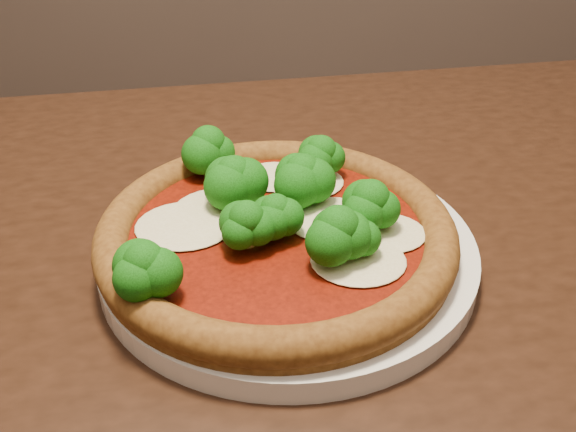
{
  "coord_description": "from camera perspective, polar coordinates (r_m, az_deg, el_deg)",
  "views": [
    {
      "loc": [
        -0.16,
        -0.35,
        1.05
      ],
      "look_at": [
        -0.14,
        0.05,
        0.79
      ],
      "focal_mm": 40.0,
      "sensor_mm": 36.0,
      "label": 1
    }
  ],
  "objects": [
    {
      "name": "dining_table",
      "position": [
        0.56,
        -4.28,
        -12.39
      ],
      "size": [
        1.33,
        0.91,
        0.75
      ],
      "rotation": [
        0.0,
        0.0,
        0.14
      ],
      "color": "black",
      "rests_on": "floor"
    },
    {
      "name": "plate",
      "position": [
        0.49,
        -0.0,
        -3.04
      ],
      "size": [
        0.28,
        0.28,
        0.02
      ],
      "primitive_type": "cylinder",
      "color": "white",
      "rests_on": "dining_table"
    },
    {
      "name": "pizza",
      "position": [
        0.47,
        -1.0,
        -0.72
      ],
      "size": [
        0.26,
        0.26,
        0.06
      ],
      "rotation": [
        0.0,
        0.0,
        -0.06
      ],
      "color": "brown",
      "rests_on": "plate"
    }
  ]
}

